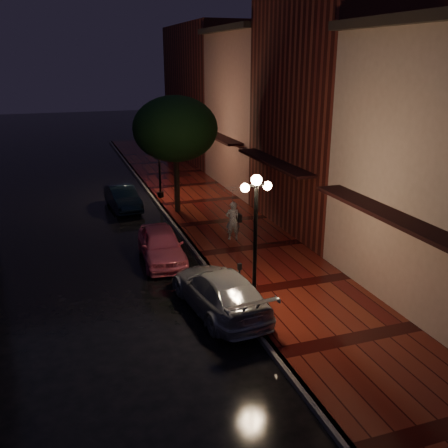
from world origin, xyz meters
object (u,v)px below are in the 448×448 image
object	(u,v)px
streetlamp_near	(255,236)
parking_meter	(239,278)
navy_car	(123,198)
streetlamp_far	(159,154)
woman_with_umbrella	(233,205)
pink_car	(161,245)
street_tree	(175,131)
silver_car	(220,291)

from	to	relation	value
streetlamp_near	parking_meter	size ratio (longest dim) A/B	3.40
streetlamp_near	navy_car	size ratio (longest dim) A/B	1.16
streetlamp_far	parking_meter	bearing A→B (deg)	-90.87
streetlamp_far	woman_with_umbrella	distance (m)	8.01
woman_with_umbrella	pink_car	bearing A→B (deg)	28.28
streetlamp_near	pink_car	bearing A→B (deg)	109.71
streetlamp_far	navy_car	size ratio (longest dim) A/B	1.16
pink_car	navy_car	xyz separation A→B (m)	(-0.43, 7.67, -0.06)
street_tree	navy_car	world-z (taller)	street_tree
streetlamp_near	silver_car	bearing A→B (deg)	150.99
streetlamp_far	silver_car	xyz separation A→B (m)	(-0.95, -13.47, -1.92)
streetlamp_near	woman_with_umbrella	xyz separation A→B (m)	(1.52, 6.18, -0.89)
streetlamp_far	street_tree	bearing A→B (deg)	-85.09
silver_car	woman_with_umbrella	bearing A→B (deg)	-119.78
streetlamp_far	street_tree	size ratio (longest dim) A/B	0.74
street_tree	streetlamp_near	bearing A→B (deg)	-91.35
parking_meter	pink_car	bearing A→B (deg)	101.99
pink_car	silver_car	xyz separation A→B (m)	(0.89, -4.60, 0.01)
pink_car	woman_with_umbrella	bearing A→B (deg)	20.37
parking_meter	navy_car	bearing A→B (deg)	91.19
streetlamp_near	navy_car	bearing A→B (deg)	100.06
pink_car	silver_car	size ratio (longest dim) A/B	0.84
silver_car	navy_car	bearing A→B (deg)	-90.02
street_tree	parking_meter	size ratio (longest dim) A/B	4.57
silver_car	woman_with_umbrella	size ratio (longest dim) A/B	1.98
streetlamp_near	parking_meter	distance (m)	1.86
pink_car	streetlamp_near	bearing A→B (deg)	-67.34
streetlamp_far	silver_car	world-z (taller)	streetlamp_far
woman_with_umbrella	streetlamp_near	bearing A→B (deg)	87.02
streetlamp_far	navy_car	distance (m)	3.25
streetlamp_near	pink_car	world-z (taller)	streetlamp_near
street_tree	silver_car	distance (m)	11.12
parking_meter	street_tree	bearing A→B (deg)	78.86
pink_car	woman_with_umbrella	distance (m)	3.67
navy_car	silver_car	bearing A→B (deg)	-89.64
woman_with_umbrella	parking_meter	distance (m)	5.74
pink_car	parking_meter	bearing A→B (deg)	-66.48
silver_car	parking_meter	distance (m)	0.82
pink_car	parking_meter	distance (m)	4.67
parking_meter	silver_car	bearing A→B (deg)	-170.99
streetlamp_far	silver_car	size ratio (longest dim) A/B	0.92
streetlamp_near	pink_car	distance (m)	5.78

